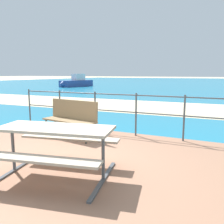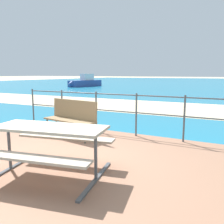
# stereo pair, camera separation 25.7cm
# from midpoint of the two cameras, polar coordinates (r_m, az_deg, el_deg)

# --- Properties ---
(ground_plane) EXTENTS (240.00, 240.00, 0.00)m
(ground_plane) POSITION_cam_midpoint_polar(r_m,az_deg,el_deg) (4.43, -11.94, -12.60)
(ground_plane) COLOR beige
(patio_paving) EXTENTS (6.40, 5.20, 0.06)m
(patio_paving) POSITION_cam_midpoint_polar(r_m,az_deg,el_deg) (4.42, -11.96, -12.24)
(patio_paving) COLOR #996B51
(patio_paving) RESTS_ON ground
(sea_water) EXTENTS (90.00, 90.00, 0.01)m
(sea_water) POSITION_cam_midpoint_polar(r_m,az_deg,el_deg) (43.26, 24.09, 6.28)
(sea_water) COLOR teal
(sea_water) RESTS_ON ground
(beach_strip) EXTENTS (54.05, 5.37, 0.01)m
(beach_strip) POSITION_cam_midpoint_polar(r_m,az_deg,el_deg) (11.72, 14.15, 0.98)
(beach_strip) COLOR beige
(beach_strip) RESTS_ON ground
(picnic_table) EXTENTS (1.97, 1.65, 0.77)m
(picnic_table) POSITION_cam_midpoint_polar(r_m,az_deg,el_deg) (3.76, -12.90, -6.13)
(picnic_table) COLOR tan
(picnic_table) RESTS_ON patio_paving
(park_bench) EXTENTS (1.52, 0.63, 0.92)m
(park_bench) POSITION_cam_midpoint_polar(r_m,az_deg,el_deg) (5.96, -8.47, -0.83)
(park_bench) COLOR #8C704C
(park_bench) RESTS_ON patio_paving
(railing_fence) EXTENTS (5.94, 0.04, 1.09)m
(railing_fence) POSITION_cam_midpoint_polar(r_m,az_deg,el_deg) (6.22, 1.99, 0.97)
(railing_fence) COLOR #4C5156
(railing_fence) RESTS_ON patio_paving
(boat_near) EXTENTS (2.28, 5.24, 1.59)m
(boat_near) POSITION_cam_midpoint_polar(r_m,az_deg,el_deg) (30.33, -6.26, 7.13)
(boat_near) COLOR #2D478C
(boat_near) RESTS_ON sea_water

